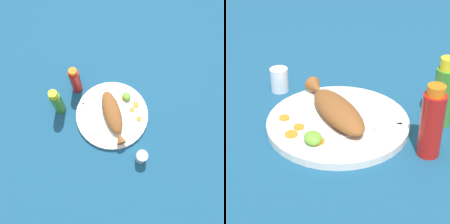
% 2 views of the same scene
% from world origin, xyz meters
% --- Properties ---
extents(ground_plane, '(4.00, 4.00, 0.00)m').
position_xyz_m(ground_plane, '(0.00, 0.00, 0.00)').
color(ground_plane, navy).
extents(main_plate, '(0.33, 0.33, 0.02)m').
position_xyz_m(main_plate, '(0.00, 0.00, 0.01)').
color(main_plate, silver).
rests_on(main_plate, ground_plane).
extents(fried_fish, '(0.26, 0.09, 0.05)m').
position_xyz_m(fried_fish, '(-0.01, -0.00, 0.04)').
color(fried_fish, brown).
rests_on(fried_fish, main_plate).
extents(fork_near, '(0.11, 0.16, 0.00)m').
position_xyz_m(fork_near, '(0.04, 0.08, 0.02)').
color(fork_near, silver).
rests_on(fork_near, main_plate).
extents(fork_far, '(0.03, 0.19, 0.00)m').
position_xyz_m(fork_far, '(0.07, 0.05, 0.02)').
color(fork_far, silver).
rests_on(fork_far, main_plate).
extents(carrot_slice_near, '(0.02, 0.02, 0.00)m').
position_xyz_m(carrot_slice_near, '(-0.05, -0.12, 0.02)').
color(carrot_slice_near, orange).
rests_on(carrot_slice_near, main_plate).
extents(carrot_slice_mid, '(0.02, 0.02, 0.00)m').
position_xyz_m(carrot_slice_mid, '(-0.00, -0.10, 0.02)').
color(carrot_slice_mid, orange).
rests_on(carrot_slice_mid, main_plate).
extents(carrot_slice_far, '(0.03, 0.03, 0.00)m').
position_xyz_m(carrot_slice_far, '(0.02, -0.12, 0.02)').
color(carrot_slice_far, orange).
rests_on(carrot_slice_far, main_plate).
extents(carrot_slice_extra, '(0.03, 0.03, 0.00)m').
position_xyz_m(carrot_slice_extra, '(0.07, -0.07, 0.02)').
color(carrot_slice_extra, orange).
rests_on(carrot_slice_extra, main_plate).
extents(lime_wedge_main, '(0.04, 0.04, 0.02)m').
position_xyz_m(lime_wedge_main, '(0.07, -0.08, 0.03)').
color(lime_wedge_main, '#6BB233').
rests_on(lime_wedge_main, main_plate).
extents(hot_sauce_bottle_red, '(0.05, 0.05, 0.16)m').
position_xyz_m(hot_sauce_bottle_red, '(0.17, 0.14, 0.08)').
color(hot_sauce_bottle_red, '#B21914').
rests_on(hot_sauce_bottle_red, ground_plane).
extents(hot_sauce_bottle_green, '(0.05, 0.05, 0.17)m').
position_xyz_m(hot_sauce_bottle_green, '(0.08, 0.23, 0.08)').
color(hot_sauce_bottle_green, '#3D8428').
rests_on(hot_sauce_bottle_green, ground_plane).
extents(salt_cup, '(0.05, 0.05, 0.06)m').
position_xyz_m(salt_cup, '(-0.22, -0.08, 0.03)').
color(salt_cup, silver).
rests_on(salt_cup, ground_plane).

